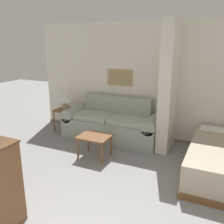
{
  "coord_description": "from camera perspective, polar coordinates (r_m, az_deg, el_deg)",
  "views": [
    {
      "loc": [
        1.08,
        -0.99,
        2.19
      ],
      "look_at": [
        -0.6,
        2.62,
        1.05
      ],
      "focal_mm": 40.0,
      "sensor_mm": 36.0,
      "label": 1
    }
  ],
  "objects": [
    {
      "name": "coffee_table",
      "position": [
        4.83,
        -4.03,
        -6.16
      ],
      "size": [
        0.6,
        0.48,
        0.43
      ],
      "color": "brown",
      "rests_on": "ground_plane"
    },
    {
      "name": "wall_partition_pillar",
      "position": [
        5.14,
        12.88,
        5.61
      ],
      "size": [
        0.24,
        0.8,
        2.6
      ],
      "color": "silver",
      "rests_on": "ground_plane"
    },
    {
      "name": "table_lamp",
      "position": [
        6.27,
        -10.66,
        3.12
      ],
      "size": [
        0.33,
        0.33,
        0.43
      ],
      "color": "tan",
      "rests_on": "side_table"
    },
    {
      "name": "couch",
      "position": [
        5.74,
        0.06,
        -2.76
      ],
      "size": [
        2.24,
        0.84,
        0.94
      ],
      "color": "#99A393",
      "rests_on": "ground_plane"
    },
    {
      "name": "side_table",
      "position": [
        6.36,
        -10.5,
        -0.07
      ],
      "size": [
        0.49,
        0.49,
        0.54
      ],
      "color": "brown",
      "rests_on": "ground_plane"
    },
    {
      "name": "wall_back",
      "position": [
        5.59,
        13.56,
        6.32
      ],
      "size": [
        6.65,
        0.16,
        2.6
      ],
      "color": "silver",
      "rests_on": "ground_plane"
    }
  ]
}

